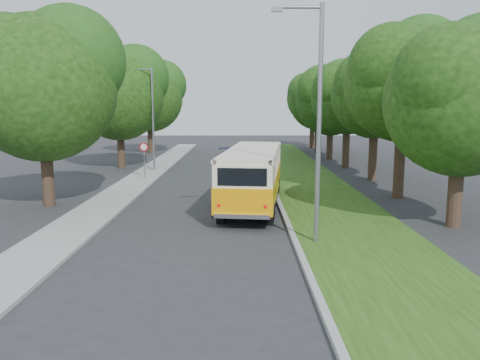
{
  "coord_description": "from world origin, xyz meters",
  "views": [
    {
      "loc": [
        1.66,
        -18.06,
        4.71
      ],
      "look_at": [
        1.68,
        2.42,
        1.5
      ],
      "focal_mm": 35.0,
      "sensor_mm": 36.0,
      "label": 1
    }
  ],
  "objects_px": {
    "lamppost_near": "(316,117)",
    "vintage_bus": "(253,177)",
    "lamppost_far": "(151,115)",
    "car_grey": "(249,151)",
    "car_white": "(249,167)",
    "car_blue": "(239,158)",
    "car_silver": "(241,166)"
  },
  "relations": [
    {
      "from": "lamppost_far",
      "to": "car_white",
      "type": "xyz_separation_m",
      "value": [
        6.96,
        -3.43,
        -3.35
      ]
    },
    {
      "from": "lamppost_near",
      "to": "vintage_bus",
      "type": "distance_m",
      "value": 7.32
    },
    {
      "from": "car_grey",
      "to": "car_white",
      "type": "bearing_deg",
      "value": -86.38
    },
    {
      "from": "car_silver",
      "to": "car_blue",
      "type": "distance_m",
      "value": 5.67
    },
    {
      "from": "lamppost_far",
      "to": "car_white",
      "type": "bearing_deg",
      "value": -26.21
    },
    {
      "from": "lamppost_far",
      "to": "car_blue",
      "type": "distance_m",
      "value": 7.72
    },
    {
      "from": "lamppost_near",
      "to": "car_grey",
      "type": "distance_m",
      "value": 28.22
    },
    {
      "from": "lamppost_near",
      "to": "car_grey",
      "type": "height_order",
      "value": "lamppost_near"
    },
    {
      "from": "lamppost_near",
      "to": "lamppost_far",
      "type": "height_order",
      "value": "lamppost_near"
    },
    {
      "from": "vintage_bus",
      "to": "car_white",
      "type": "relative_size",
      "value": 2.04
    },
    {
      "from": "car_white",
      "to": "car_blue",
      "type": "distance_m",
      "value": 6.29
    },
    {
      "from": "car_silver",
      "to": "car_grey",
      "type": "relative_size",
      "value": 0.92
    },
    {
      "from": "car_silver",
      "to": "vintage_bus",
      "type": "bearing_deg",
      "value": -91.07
    },
    {
      "from": "car_blue",
      "to": "car_grey",
      "type": "xyz_separation_m",
      "value": [
        0.91,
        6.6,
        -0.03
      ]
    },
    {
      "from": "lamppost_far",
      "to": "car_blue",
      "type": "xyz_separation_m",
      "value": [
        6.32,
        2.83,
        -3.42
      ]
    },
    {
      "from": "lamppost_near",
      "to": "vintage_bus",
      "type": "relative_size",
      "value": 0.85
    },
    {
      "from": "lamppost_near",
      "to": "lamppost_far",
      "type": "bearing_deg",
      "value": 115.71
    },
    {
      "from": "lamppost_near",
      "to": "car_white",
      "type": "xyz_separation_m",
      "value": [
        -1.94,
        15.07,
        -3.61
      ]
    },
    {
      "from": "lamppost_near",
      "to": "car_silver",
      "type": "distance_m",
      "value": 16.26
    },
    {
      "from": "vintage_bus",
      "to": "car_blue",
      "type": "distance_m",
      "value": 14.95
    },
    {
      "from": "vintage_bus",
      "to": "car_white",
      "type": "distance_m",
      "value": 8.69
    },
    {
      "from": "lamppost_far",
      "to": "car_white",
      "type": "height_order",
      "value": "lamppost_far"
    },
    {
      "from": "vintage_bus",
      "to": "car_white",
      "type": "height_order",
      "value": "vintage_bus"
    },
    {
      "from": "lamppost_far",
      "to": "car_grey",
      "type": "bearing_deg",
      "value": 52.51
    },
    {
      "from": "car_silver",
      "to": "car_white",
      "type": "xyz_separation_m",
      "value": [
        0.53,
        -0.59,
        0.02
      ]
    },
    {
      "from": "lamppost_far",
      "to": "car_white",
      "type": "relative_size",
      "value": 1.62
    },
    {
      "from": "vintage_bus",
      "to": "car_silver",
      "type": "distance_m",
      "value": 9.29
    },
    {
      "from": "lamppost_far",
      "to": "car_grey",
      "type": "distance_m",
      "value": 12.37
    },
    {
      "from": "car_white",
      "to": "car_blue",
      "type": "xyz_separation_m",
      "value": [
        -0.64,
        6.25,
        -0.07
      ]
    },
    {
      "from": "lamppost_far",
      "to": "car_blue",
      "type": "height_order",
      "value": "lamppost_far"
    },
    {
      "from": "car_grey",
      "to": "vintage_bus",
      "type": "bearing_deg",
      "value": -85.81
    },
    {
      "from": "car_silver",
      "to": "car_blue",
      "type": "height_order",
      "value": "car_silver"
    }
  ]
}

